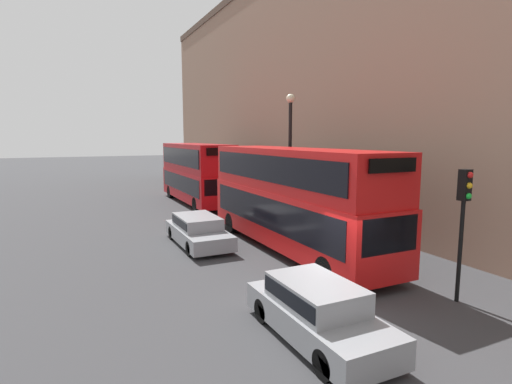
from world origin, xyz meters
TOP-DOWN VIEW (x-y plane):
  - ground_plane at (0.00, 0.00)m, footprint 200.00×200.00m
  - building_facade at (7.00, 0.00)m, footprint 1.10×80.00m
  - bus_leading at (1.60, 5.38)m, footprint 2.59×11.46m
  - bus_second_in_queue at (1.60, 19.04)m, footprint 2.59×10.21m
  - car_dark_sedan at (-1.80, -1.52)m, footprint 1.75×4.34m
  - car_hatchback at (-1.80, 7.93)m, footprint 1.86×4.72m
  - traffic_light at (3.24, -1.47)m, footprint 0.30×0.36m
  - street_lamp at (3.38, 8.63)m, footprint 0.44×0.44m
  - pedestrian at (3.62, 9.98)m, footprint 0.36×0.36m

SIDE VIEW (x-z plane):
  - ground_plane at x=0.00m, z-range 0.00..0.00m
  - car_hatchback at x=-1.80m, z-range 0.04..1.37m
  - car_dark_sedan at x=-1.80m, z-range 0.04..1.47m
  - pedestrian at x=3.62m, z-range -0.07..1.72m
  - bus_second_in_queue at x=1.60m, z-range 0.22..4.58m
  - bus_leading at x=1.60m, z-range 0.23..4.61m
  - traffic_light at x=3.24m, z-range 0.86..4.80m
  - street_lamp at x=3.38m, z-range 0.78..7.78m
  - building_facade at x=7.00m, z-range 0.31..17.14m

